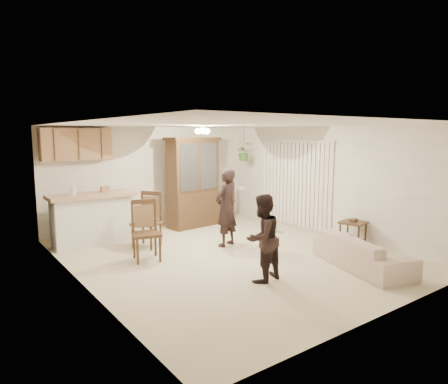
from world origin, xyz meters
TOP-DOWN VIEW (x-y plane):
  - floor at (0.00, 0.00)m, footprint 6.50×6.50m
  - ceiling at (0.00, 0.00)m, footprint 5.50×6.50m
  - wall_back at (0.00, 3.25)m, footprint 5.50×0.02m
  - wall_front at (0.00, -3.25)m, footprint 5.50×0.02m
  - wall_left at (-2.75, 0.00)m, footprint 0.02×6.50m
  - wall_right at (2.75, 0.00)m, footprint 0.02×6.50m
  - breakfast_bar at (-1.85, 2.35)m, footprint 1.60×0.55m
  - bar_top at (-1.85, 2.35)m, footprint 1.75×0.70m
  - upper_cabinets at (-1.90, 3.07)m, footprint 1.50×0.34m
  - vertical_blinds at (2.71, 0.90)m, footprint 0.06×2.30m
  - ceiling_fixture at (0.20, 1.20)m, footprint 0.36×0.36m
  - hanging_plant at (2.30, 2.40)m, footprint 0.43×0.37m
  - plant_cord at (2.30, 2.40)m, footprint 0.01×0.01m
  - sofa at (1.44, -1.96)m, footprint 1.24×2.01m
  - adult at (0.36, 0.57)m, footprint 0.76×0.62m
  - child at (-0.39, -1.40)m, footprint 0.74×0.63m
  - china_hutch at (0.76, 2.51)m, footprint 1.48×0.71m
  - side_table at (2.43, -1.05)m, footprint 0.59×0.59m
  - chair_bar at (-1.41, 0.65)m, footprint 0.60×0.60m
  - chair_hutch_left at (-1.02, 1.46)m, footprint 0.70×0.70m
  - chair_hutch_right at (2.02, 2.92)m, footprint 0.57×0.57m
  - controller_adult at (0.48, 0.22)m, footprint 0.09×0.15m
  - controller_child at (-0.33, -1.72)m, footprint 0.06×0.13m

SIDE VIEW (x-z plane):
  - floor at x=0.00m, z-range 0.00..0.00m
  - side_table at x=2.43m, z-range -0.02..0.57m
  - chair_hutch_right at x=2.02m, z-range -0.22..0.79m
  - chair_bar at x=-1.41m, z-range -0.24..0.87m
  - chair_hutch_left at x=-1.02m, z-range -0.25..0.89m
  - sofa at x=1.44m, z-range 0.00..0.73m
  - breakfast_bar at x=-1.85m, z-range 0.00..1.00m
  - child at x=-0.39m, z-range 0.00..1.35m
  - controller_child at x=-0.33m, z-range 0.84..0.87m
  - adult at x=0.36m, z-range 0.00..1.80m
  - bar_top at x=-1.85m, z-range 1.01..1.09m
  - vertical_blinds at x=2.71m, z-range 0.05..2.15m
  - china_hutch at x=0.76m, z-range -0.01..2.23m
  - controller_adult at x=0.48m, z-range 1.22..1.26m
  - wall_back at x=0.00m, z-range 0.00..2.50m
  - wall_front at x=0.00m, z-range 0.00..2.50m
  - wall_left at x=-2.75m, z-range 0.00..2.50m
  - wall_right at x=2.75m, z-range 0.00..2.50m
  - hanging_plant at x=2.30m, z-range 1.61..2.09m
  - upper_cabinets at x=-1.90m, z-range 1.75..2.45m
  - plant_cord at x=2.30m, z-range 1.85..2.50m
  - ceiling_fixture at x=0.20m, z-range 2.30..2.50m
  - ceiling at x=0.00m, z-range 2.49..2.51m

